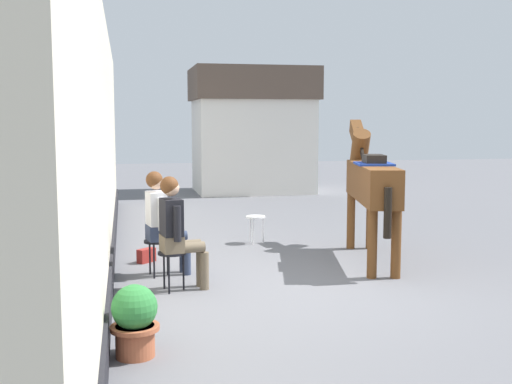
{
  "coord_description": "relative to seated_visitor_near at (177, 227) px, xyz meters",
  "views": [
    {
      "loc": [
        -2.2,
        -7.5,
        2.06
      ],
      "look_at": [
        -0.4,
        1.2,
        1.05
      ],
      "focal_mm": 44.9,
      "sensor_mm": 36.0,
      "label": 1
    }
  ],
  "objects": [
    {
      "name": "ground_plane",
      "position": [
        1.6,
        2.9,
        -0.78
      ],
      "size": [
        40.0,
        40.0,
        0.0
      ],
      "primitive_type": "plane",
      "color": "slate"
    },
    {
      "name": "pub_facade_wall",
      "position": [
        -0.95,
        1.4,
        0.76
      ],
      "size": [
        0.34,
        14.0,
        3.4
      ],
      "color": "beige",
      "rests_on": "ground_plane"
    },
    {
      "name": "distant_cottage",
      "position": [
        3.0,
        10.33,
        1.02
      ],
      "size": [
        3.4,
        2.6,
        3.5
      ],
      "color": "silver",
      "rests_on": "ground_plane"
    },
    {
      "name": "seated_visitor_near",
      "position": [
        0.0,
        0.0,
        0.0
      ],
      "size": [
        0.61,
        0.48,
        1.39
      ],
      "color": "black",
      "rests_on": "ground_plane"
    },
    {
      "name": "seated_visitor_far",
      "position": [
        -0.14,
        0.79,
        0.0
      ],
      "size": [
        0.61,
        0.48,
        1.39
      ],
      "color": "black",
      "rests_on": "ground_plane"
    },
    {
      "name": "saddled_horse_center",
      "position": [
        2.91,
        1.13,
        0.38
      ],
      "size": [
        0.91,
        2.96,
        2.06
      ],
      "color": "brown",
      "rests_on": "ground_plane"
    },
    {
      "name": "flower_planter_near",
      "position": [
        -0.54,
        -2.12,
        -0.44
      ],
      "size": [
        0.43,
        0.43,
        0.64
      ],
      "color": "#A85638",
      "rests_on": "ground_plane"
    },
    {
      "name": "spare_stool_white",
      "position": [
        1.53,
        2.72,
        -0.38
      ],
      "size": [
        0.32,
        0.32,
        0.46
      ],
      "color": "white",
      "rests_on": "ground_plane"
    },
    {
      "name": "satchel_bag",
      "position": [
        -0.32,
        1.63,
        -0.68
      ],
      "size": [
        0.29,
        0.28,
        0.2
      ],
      "primitive_type": "cube",
      "rotation": [
        0.0,
        0.0,
        3.89
      ],
      "color": "maroon",
      "rests_on": "ground_plane"
    }
  ]
}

